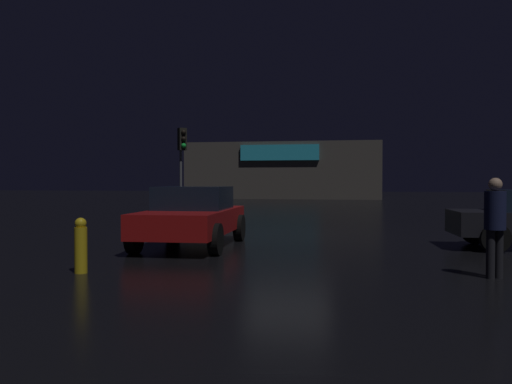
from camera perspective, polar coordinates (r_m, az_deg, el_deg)
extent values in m
plane|color=black|center=(15.65, 3.35, -4.65)|extent=(120.00, 120.00, 0.00)
cube|color=#4C4742|center=(48.30, 3.10, 2.26)|extent=(16.82, 6.61, 4.88)
cube|color=#33CCF2|center=(44.93, 2.52, 4.23)|extent=(6.64, 0.24, 1.31)
cylinder|color=#595B60|center=(22.54, -8.01, 1.95)|extent=(0.10, 0.10, 3.77)
cube|color=black|center=(22.46, -7.87, 5.60)|extent=(0.41, 0.41, 0.92)
sphere|color=black|center=(22.34, -7.71, 6.33)|extent=(0.20, 0.20, 0.20)
sphere|color=black|center=(22.32, -7.71, 5.63)|extent=(0.20, 0.20, 0.20)
sphere|color=#19D13F|center=(22.30, -7.70, 4.92)|extent=(0.20, 0.20, 0.20)
cylinder|color=black|center=(13.07, 24.11, -4.50)|extent=(0.67, 0.26, 0.66)
cylinder|color=black|center=(14.68, 22.24, -3.86)|extent=(0.67, 0.26, 0.66)
cube|color=#A51414|center=(13.09, -6.86, -3.08)|extent=(1.98, 4.30, 0.55)
cube|color=black|center=(13.23, -6.67, -0.62)|extent=(1.71, 1.79, 0.56)
cylinder|color=black|center=(11.54, -4.33, -5.04)|extent=(0.24, 0.70, 0.69)
cylinder|color=black|center=(12.08, -12.86, -4.79)|extent=(0.24, 0.70, 0.69)
cylinder|color=black|center=(14.27, -1.79, -3.83)|extent=(0.24, 0.70, 0.69)
cylinder|color=black|center=(14.71, -8.84, -3.69)|extent=(0.24, 0.70, 0.69)
cylinder|color=black|center=(9.74, 24.43, -6.01)|extent=(0.14, 0.14, 0.80)
cylinder|color=black|center=(9.64, 23.69, -6.08)|extent=(0.14, 0.14, 0.80)
cylinder|color=#141938|center=(9.62, 24.10, -1.80)|extent=(0.45, 0.45, 0.64)
sphere|color=tan|center=(9.61, 24.13, 0.74)|extent=(0.22, 0.22, 0.22)
cylinder|color=gold|center=(9.82, -18.15, -5.91)|extent=(0.22, 0.22, 0.80)
sphere|color=gold|center=(9.77, -18.17, -3.19)|extent=(0.20, 0.20, 0.20)
cylinder|color=#595B60|center=(24.16, 25.33, -1.47)|extent=(0.09, 0.09, 1.02)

